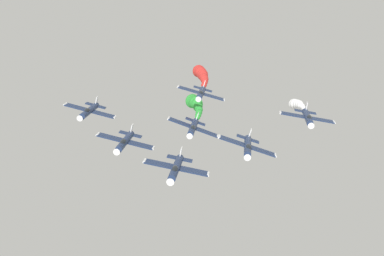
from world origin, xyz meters
TOP-DOWN VIEW (x-y plane):
  - airplane_lead at (0.62, 15.70)m, footprint 9.47×10.35m
  - airplane_left_inner at (-9.35, 6.22)m, footprint 9.22×10.35m
  - airplane_right_inner at (10.11, 6.03)m, footprint 9.40×10.35m
  - airplane_left_outer at (0.25, -4.18)m, footprint 9.15×10.35m
  - smoke_trail_left_outer at (2.76, -33.26)m, footprint 6.15×30.60m
  - airplane_right_outer at (-19.38, -3.65)m, footprint 9.50×10.35m
  - smoke_trail_right_outer at (-18.97, -21.30)m, footprint 2.33×15.16m
  - airplane_trailing at (18.85, -4.23)m, footprint 9.37×10.35m
  - airplane_high_slot at (-0.24, -14.36)m, footprint 9.32×10.35m
  - smoke_trail_high_slot at (1.86, -38.64)m, footprint 5.16×24.68m

SIDE VIEW (x-z plane):
  - smoke_trail_left_outer at x=2.76m, z-range 114.80..120.13m
  - airplane_lead at x=0.62m, z-range 117.45..120.34m
  - airplane_left_outer at x=0.25m, z-range 117.72..121.24m
  - airplane_left_inner at x=-9.35m, z-range 117.79..121.20m
  - airplane_right_inner at x=10.11m, z-range 118.09..121.16m
  - smoke_trail_right_outer at x=-18.97m, z-range 118.44..122.23m
  - airplane_right_outer at x=-19.38m, z-range 120.55..123.33m
  - airplane_trailing at x=18.85m, z-range 120.46..123.59m
  - smoke_trail_high_slot at x=1.86m, z-range 121.68..124.94m
  - airplane_high_slot at x=-0.24m, z-range 121.97..125.21m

